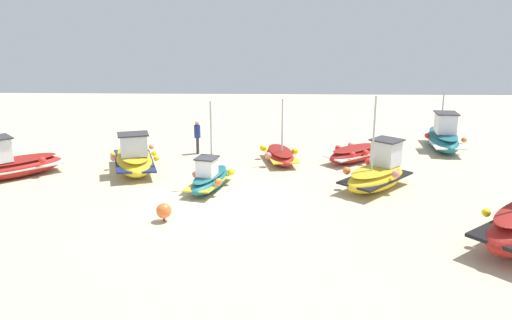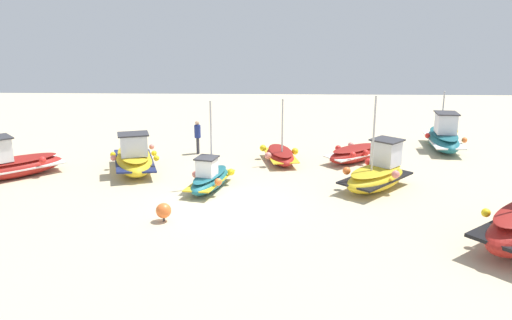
# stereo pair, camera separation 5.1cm
# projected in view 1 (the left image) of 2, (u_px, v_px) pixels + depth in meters

# --- Properties ---
(ground_plane) EXTENTS (55.46, 55.46, 0.00)m
(ground_plane) POSITION_uv_depth(u_px,v_px,m) (219.00, 203.00, 19.53)
(ground_plane) COLOR beige
(fishing_boat_0) EXTENTS (3.43, 3.59, 3.84)m
(fishing_boat_0) POSITION_uv_depth(u_px,v_px,m) (377.00, 174.00, 21.04)
(fishing_boat_0) COLOR gold
(fishing_boat_0) RESTS_ON ground_plane
(fishing_boat_2) EXTENTS (1.88, 3.35, 3.59)m
(fishing_boat_2) POSITION_uv_depth(u_px,v_px,m) (210.00, 178.00, 21.01)
(fishing_boat_2) COLOR #1E6670
(fishing_boat_2) RESTS_ON ground_plane
(fishing_boat_3) EXTENTS (1.98, 4.35, 2.96)m
(fishing_boat_3) POSITION_uv_depth(u_px,v_px,m) (443.00, 137.00, 27.22)
(fishing_boat_3) COLOR #1E6670
(fishing_boat_3) RESTS_ON ground_plane
(fishing_boat_4) EXTENTS (4.09, 3.89, 1.88)m
(fishing_boat_4) POSITION_uv_depth(u_px,v_px,m) (10.00, 164.00, 22.44)
(fishing_boat_4) COLOR maroon
(fishing_boat_4) RESTS_ON ground_plane
(fishing_boat_6) EXTENTS (3.22, 2.98, 0.82)m
(fishing_boat_6) POSITION_uv_depth(u_px,v_px,m) (355.00, 153.00, 24.96)
(fishing_boat_6) COLOR maroon
(fishing_boat_6) RESTS_ON ground_plane
(fishing_boat_7) EXTENTS (1.86, 3.20, 3.10)m
(fishing_boat_7) POSITION_uv_depth(u_px,v_px,m) (280.00, 155.00, 24.89)
(fishing_boat_7) COLOR maroon
(fishing_boat_7) RESTS_ON ground_plane
(fishing_boat_8) EXTENTS (2.79, 4.35, 1.91)m
(fishing_boat_8) POSITION_uv_depth(u_px,v_px,m) (134.00, 159.00, 23.31)
(fishing_boat_8) COLOR gold
(fishing_boat_8) RESTS_ON ground_plane
(person_walking) EXTENTS (0.32, 0.32, 1.69)m
(person_walking) POSITION_uv_depth(u_px,v_px,m) (197.00, 135.00, 26.26)
(person_walking) COLOR #2D2D38
(person_walking) RESTS_ON ground_plane
(mooring_buoy_0) EXTENTS (0.52, 0.52, 0.65)m
(mooring_buoy_0) POSITION_uv_depth(u_px,v_px,m) (164.00, 211.00, 17.74)
(mooring_buoy_0) COLOR #3F3F42
(mooring_buoy_0) RESTS_ON ground_plane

